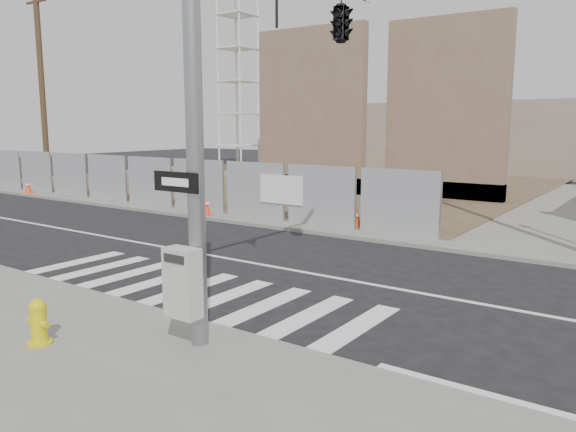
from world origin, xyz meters
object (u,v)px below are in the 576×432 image
Objects in this scene: traffic_cone_a at (28,186)px; traffic_cone_d at (357,218)px; fire_hydrant at (38,322)px; signal_pole at (300,50)px; traffic_cone_b at (154,195)px; traffic_cone_c at (206,206)px; crane_tower at (237,33)px.

traffic_cone_d is (17.66, 0.97, 0.00)m from traffic_cone_a.
fire_hydrant is at bearing -86.69° from traffic_cone_d.
fire_hydrant reaches higher than traffic_cone_d.
signal_pole reaches higher than fire_hydrant.
fire_hydrant is 15.52m from traffic_cone_b.
signal_pole is 11.46m from traffic_cone_c.
signal_pole is 10.08× the size of traffic_cone_c.
fire_hydrant is at bearing -56.30° from crane_tower.
traffic_cone_a is at bearing -176.86° from traffic_cone_d.
crane_tower is at bearing 113.50° from traffic_cone_b.
traffic_cone_c is (-6.47, 10.58, -0.02)m from fire_hydrant.
traffic_cone_b is (7.93, 0.98, 0.04)m from traffic_cone_a.
fire_hydrant is at bearing -29.90° from traffic_cone_a.
traffic_cone_b is at bearing 149.38° from signal_pole.
fire_hydrant is 21.15m from traffic_cone_a.
traffic_cone_a is 1.00× the size of traffic_cone_d.
traffic_cone_c is at bearing 0.17° from traffic_cone_a.
traffic_cone_a is (-18.33, 10.54, -0.03)m from fire_hydrant.
signal_pole is at bearing -30.62° from traffic_cone_b.
traffic_cone_c is at bearing -13.55° from traffic_cone_b.
traffic_cone_b reaches higher than traffic_cone_d.
traffic_cone_c is 5.87m from traffic_cone_d.
signal_pole is 10.55× the size of traffic_cone_d.
fire_hydrant reaches higher than traffic_cone_c.
crane_tower reaches higher than traffic_cone_c.
traffic_cone_b is 9.73m from traffic_cone_d.
traffic_cone_a is (-20.34, 6.36, -4.34)m from signal_pole.
signal_pole is at bearing 54.12° from fire_hydrant.
fire_hydrant is 1.08× the size of traffic_cone_d.
signal_pole is 15.04m from traffic_cone_b.
traffic_cone_a is 0.90× the size of traffic_cone_b.
traffic_cone_d is at bearing 3.14° from traffic_cone_a.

